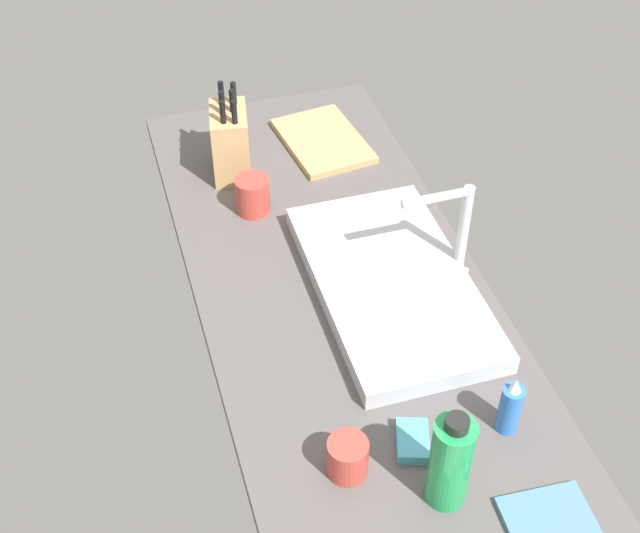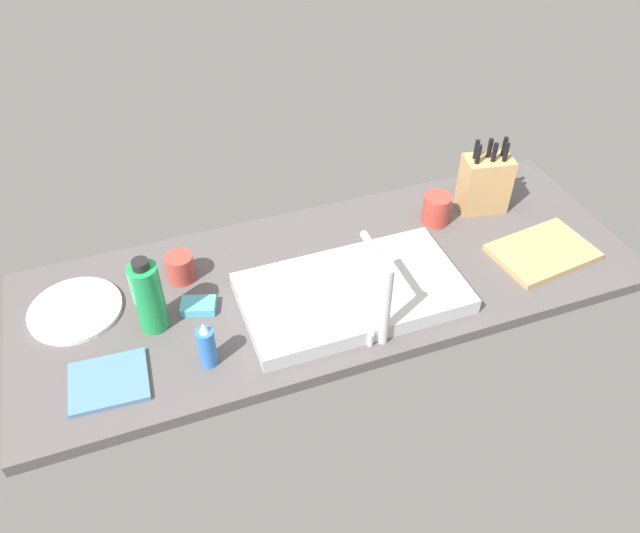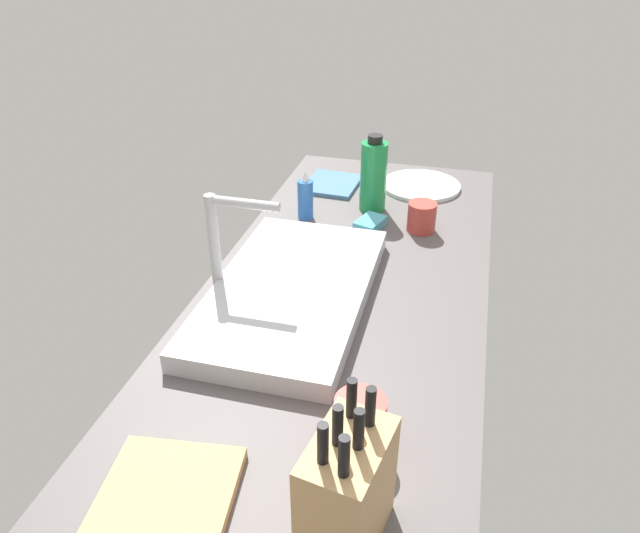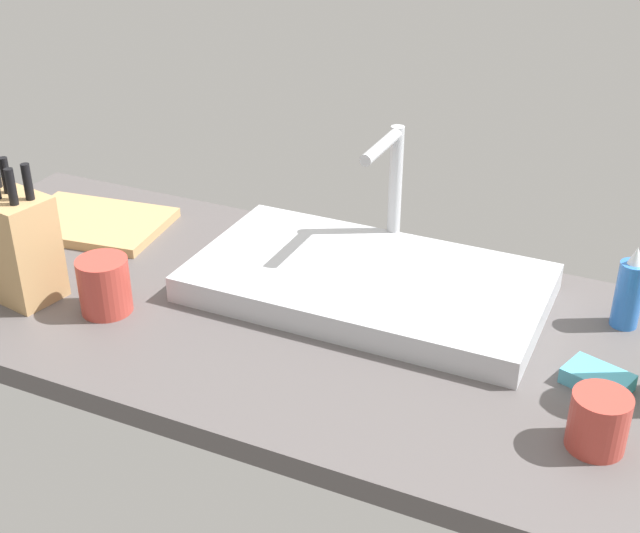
{
  "view_description": "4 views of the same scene",
  "coord_description": "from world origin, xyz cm",
  "px_view_note": "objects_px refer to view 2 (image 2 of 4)",
  "views": [
    {
      "loc": [
        124.05,
        -43.97,
        138.54
      ],
      "look_at": [
        -6.27,
        -4.87,
        11.25
      ],
      "focal_mm": 48.72,
      "sensor_mm": 36.0,
      "label": 1
    },
    {
      "loc": [
        47.13,
        119.71,
        123.39
      ],
      "look_at": [
        5.14,
        4.37,
        12.34
      ],
      "focal_mm": 35.51,
      "sensor_mm": 36.0,
      "label": 2
    },
    {
      "loc": [
        -106.51,
        -23.58,
        78.31
      ],
      "look_at": [
        -0.17,
        4.22,
        12.32
      ],
      "focal_mm": 33.8,
      "sensor_mm": 36.0,
      "label": 3
    },
    {
      "loc": [
        42.95,
        -105.47,
        75.75
      ],
      "look_at": [
        -5.94,
        0.34,
        12.8
      ],
      "focal_mm": 47.66,
      "sensor_mm": 36.0,
      "label": 4
    }
  ],
  "objects_px": {
    "coffee_mug": "(436,209)",
    "knife_block": "(485,183)",
    "faucet": "(382,294)",
    "cutting_board": "(543,252)",
    "water_bottle": "(148,297)",
    "soap_bottle": "(207,346)",
    "dinner_plate": "(75,310)",
    "sink_basin": "(352,293)",
    "dish_towel": "(109,381)",
    "ceramic_cup": "(180,267)",
    "dish_sponge": "(198,305)"
  },
  "relations": [
    {
      "from": "sink_basin",
      "to": "faucet",
      "type": "relative_size",
      "value": 2.41
    },
    {
      "from": "faucet",
      "to": "knife_block",
      "type": "xyz_separation_m",
      "value": [
        -0.52,
        -0.38,
        -0.06
      ]
    },
    {
      "from": "cutting_board",
      "to": "soap_bottle",
      "type": "distance_m",
      "value": 0.99
    },
    {
      "from": "sink_basin",
      "to": "ceramic_cup",
      "type": "relative_size",
      "value": 7.4
    },
    {
      "from": "dish_towel",
      "to": "sink_basin",
      "type": "bearing_deg",
      "value": -174.37
    },
    {
      "from": "water_bottle",
      "to": "ceramic_cup",
      "type": "xyz_separation_m",
      "value": [
        -0.1,
        -0.15,
        -0.06
      ]
    },
    {
      "from": "dinner_plate",
      "to": "dish_towel",
      "type": "distance_m",
      "value": 0.27
    },
    {
      "from": "soap_bottle",
      "to": "coffee_mug",
      "type": "distance_m",
      "value": 0.83
    },
    {
      "from": "dish_towel",
      "to": "ceramic_cup",
      "type": "xyz_separation_m",
      "value": [
        -0.23,
        -0.3,
        0.03
      ]
    },
    {
      "from": "sink_basin",
      "to": "ceramic_cup",
      "type": "height_order",
      "value": "ceramic_cup"
    },
    {
      "from": "soap_bottle",
      "to": "cutting_board",
      "type": "bearing_deg",
      "value": -176.33
    },
    {
      "from": "sink_basin",
      "to": "coffee_mug",
      "type": "bearing_deg",
      "value": -148.35
    },
    {
      "from": "water_bottle",
      "to": "ceramic_cup",
      "type": "height_order",
      "value": "water_bottle"
    },
    {
      "from": "knife_block",
      "to": "dish_sponge",
      "type": "bearing_deg",
      "value": 18.39
    },
    {
      "from": "faucet",
      "to": "coffee_mug",
      "type": "bearing_deg",
      "value": -133.67
    },
    {
      "from": "knife_block",
      "to": "ceramic_cup",
      "type": "xyz_separation_m",
      "value": [
        0.94,
        0.0,
        -0.05
      ]
    },
    {
      "from": "cutting_board",
      "to": "dinner_plate",
      "type": "distance_m",
      "value": 1.3
    },
    {
      "from": "faucet",
      "to": "dinner_plate",
      "type": "relative_size",
      "value": 1.01
    },
    {
      "from": "cutting_board",
      "to": "water_bottle",
      "type": "height_order",
      "value": "water_bottle"
    },
    {
      "from": "coffee_mug",
      "to": "knife_block",
      "type": "bearing_deg",
      "value": -174.87
    },
    {
      "from": "knife_block",
      "to": "ceramic_cup",
      "type": "distance_m",
      "value": 0.95
    },
    {
      "from": "ceramic_cup",
      "to": "knife_block",
      "type": "bearing_deg",
      "value": -179.76
    },
    {
      "from": "water_bottle",
      "to": "dinner_plate",
      "type": "bearing_deg",
      "value": -32.05
    },
    {
      "from": "coffee_mug",
      "to": "dish_sponge",
      "type": "relative_size",
      "value": 1.03
    },
    {
      "from": "faucet",
      "to": "knife_block",
      "type": "bearing_deg",
      "value": -143.52
    },
    {
      "from": "dinner_plate",
      "to": "dish_towel",
      "type": "bearing_deg",
      "value": 102.01
    },
    {
      "from": "faucet",
      "to": "knife_block",
      "type": "distance_m",
      "value": 0.65
    },
    {
      "from": "coffee_mug",
      "to": "sink_basin",
      "type": "bearing_deg",
      "value": 31.65
    },
    {
      "from": "dinner_plate",
      "to": "dish_sponge",
      "type": "relative_size",
      "value": 2.68
    },
    {
      "from": "cutting_board",
      "to": "ceramic_cup",
      "type": "distance_m",
      "value": 1.03
    },
    {
      "from": "faucet",
      "to": "knife_block",
      "type": "height_order",
      "value": "faucet"
    },
    {
      "from": "soap_bottle",
      "to": "dish_sponge",
      "type": "relative_size",
      "value": 1.53
    },
    {
      "from": "knife_block",
      "to": "cutting_board",
      "type": "relative_size",
      "value": 0.85
    },
    {
      "from": "dish_towel",
      "to": "dish_sponge",
      "type": "height_order",
      "value": "dish_sponge"
    },
    {
      "from": "cutting_board",
      "to": "knife_block",
      "type": "bearing_deg",
      "value": -78.54
    },
    {
      "from": "knife_block",
      "to": "soap_bottle",
      "type": "xyz_separation_m",
      "value": [
        0.94,
        0.32,
        -0.03
      ]
    },
    {
      "from": "coffee_mug",
      "to": "faucet",
      "type": "bearing_deg",
      "value": 46.33
    },
    {
      "from": "soap_bottle",
      "to": "water_bottle",
      "type": "xyz_separation_m",
      "value": [
        0.1,
        -0.17,
        0.04
      ]
    },
    {
      "from": "soap_bottle",
      "to": "ceramic_cup",
      "type": "distance_m",
      "value": 0.32
    },
    {
      "from": "dish_towel",
      "to": "coffee_mug",
      "type": "height_order",
      "value": "coffee_mug"
    },
    {
      "from": "knife_block",
      "to": "cutting_board",
      "type": "bearing_deg",
      "value": 111.65
    },
    {
      "from": "dinner_plate",
      "to": "sink_basin",
      "type": "bearing_deg",
      "value": 163.64
    },
    {
      "from": "knife_block",
      "to": "dish_sponge",
      "type": "height_order",
      "value": "knife_block"
    },
    {
      "from": "cutting_board",
      "to": "water_bottle",
      "type": "distance_m",
      "value": 1.1
    },
    {
      "from": "sink_basin",
      "to": "dish_towel",
      "type": "xyz_separation_m",
      "value": [
        0.64,
        0.06,
        -0.02
      ]
    },
    {
      "from": "dinner_plate",
      "to": "cutting_board",
      "type": "bearing_deg",
      "value": 170.11
    },
    {
      "from": "faucet",
      "to": "ceramic_cup",
      "type": "xyz_separation_m",
      "value": [
        0.42,
        -0.38,
        -0.11
      ]
    },
    {
      "from": "soap_bottle",
      "to": "dinner_plate",
      "type": "height_order",
      "value": "soap_bottle"
    },
    {
      "from": "soap_bottle",
      "to": "dish_towel",
      "type": "distance_m",
      "value": 0.24
    },
    {
      "from": "water_bottle",
      "to": "dinner_plate",
      "type": "relative_size",
      "value": 0.91
    }
  ]
}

